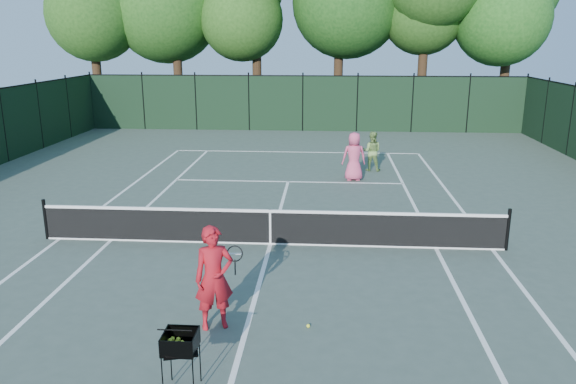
# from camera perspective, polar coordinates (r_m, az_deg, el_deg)

# --- Properties ---
(ground) EXTENTS (90.00, 90.00, 0.00)m
(ground) POSITION_cam_1_polar(r_m,az_deg,el_deg) (14.20, -1.80, -5.32)
(ground) COLOR #414F45
(ground) RESTS_ON ground
(sideline_doubles_left) EXTENTS (0.10, 23.77, 0.01)m
(sideline_doubles_left) POSITION_cam_1_polar(r_m,az_deg,el_deg) (15.71, -22.19, -4.43)
(sideline_doubles_left) COLOR white
(sideline_doubles_left) RESTS_ON ground
(sideline_doubles_right) EXTENTS (0.10, 23.77, 0.01)m
(sideline_doubles_right) POSITION_cam_1_polar(r_m,az_deg,el_deg) (14.72, 20.06, -5.52)
(sideline_doubles_right) COLOR white
(sideline_doubles_right) RESTS_ON ground
(sideline_singles_left) EXTENTS (0.10, 23.77, 0.01)m
(sideline_singles_left) POSITION_cam_1_polar(r_m,az_deg,el_deg) (15.16, -17.52, -4.69)
(sideline_singles_left) COLOR white
(sideline_singles_left) RESTS_ON ground
(sideline_singles_right) EXTENTS (0.10, 23.77, 0.01)m
(sideline_singles_right) POSITION_cam_1_polar(r_m,az_deg,el_deg) (14.40, 14.80, -5.55)
(sideline_singles_right) COLOR white
(sideline_singles_right) RESTS_ON ground
(baseline_far) EXTENTS (10.97, 0.10, 0.01)m
(baseline_far) POSITION_cam_1_polar(r_m,az_deg,el_deg) (25.63, 0.87, 4.09)
(baseline_far) COLOR white
(baseline_far) RESTS_ON ground
(service_line_far) EXTENTS (8.23, 0.10, 0.01)m
(service_line_far) POSITION_cam_1_polar(r_m,az_deg,el_deg) (20.29, 0.01, 1.06)
(service_line_far) COLOR white
(service_line_far) RESTS_ON ground
(center_service_line) EXTENTS (0.10, 12.80, 0.01)m
(center_service_line) POSITION_cam_1_polar(r_m,az_deg,el_deg) (14.20, -1.80, -5.31)
(center_service_line) COLOR white
(center_service_line) RESTS_ON ground
(tennis_net) EXTENTS (11.69, 0.09, 1.06)m
(tennis_net) POSITION_cam_1_polar(r_m,az_deg,el_deg) (14.04, -1.82, -3.50)
(tennis_net) COLOR black
(tennis_net) RESTS_ON ground
(fence_far) EXTENTS (24.00, 0.05, 3.00)m
(fence_far) POSITION_cam_1_polar(r_m,az_deg,el_deg) (31.44, 1.50, 8.94)
(fence_far) COLOR black
(fence_far) RESTS_ON ground
(coach) EXTENTS (0.85, 0.87, 1.89)m
(coach) POSITION_cam_1_polar(r_m,az_deg,el_deg) (10.06, -7.52, -8.64)
(coach) COLOR #AB131E
(coach) RESTS_ON ground
(player_pink) EXTENTS (0.92, 0.66, 1.76)m
(player_pink) POSITION_cam_1_polar(r_m,az_deg,el_deg) (20.47, 6.72, 3.61)
(player_pink) COLOR #D64B74
(player_pink) RESTS_ON ground
(player_green) EXTENTS (0.83, 0.69, 1.54)m
(player_green) POSITION_cam_1_polar(r_m,az_deg,el_deg) (22.12, 8.51, 4.12)
(player_green) COLOR #7BA251
(player_green) RESTS_ON ground
(ball_hopper) EXTENTS (0.60, 0.60, 0.93)m
(ball_hopper) POSITION_cam_1_polar(r_m,az_deg,el_deg) (8.52, -10.90, -14.75)
(ball_hopper) COLOR black
(ball_hopper) RESTS_ON ground
(loose_ball_near_cart) EXTENTS (0.07, 0.07, 0.07)m
(loose_ball_near_cart) POSITION_cam_1_polar(r_m,az_deg,el_deg) (10.35, 2.07, -13.43)
(loose_ball_near_cart) COLOR #EDF432
(loose_ball_near_cart) RESTS_ON ground
(loose_ball_midcourt) EXTENTS (0.07, 0.07, 0.07)m
(loose_ball_midcourt) POSITION_cam_1_polar(r_m,az_deg,el_deg) (11.63, -6.93, -10.11)
(loose_ball_midcourt) COLOR #BAD52B
(loose_ball_midcourt) RESTS_ON ground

